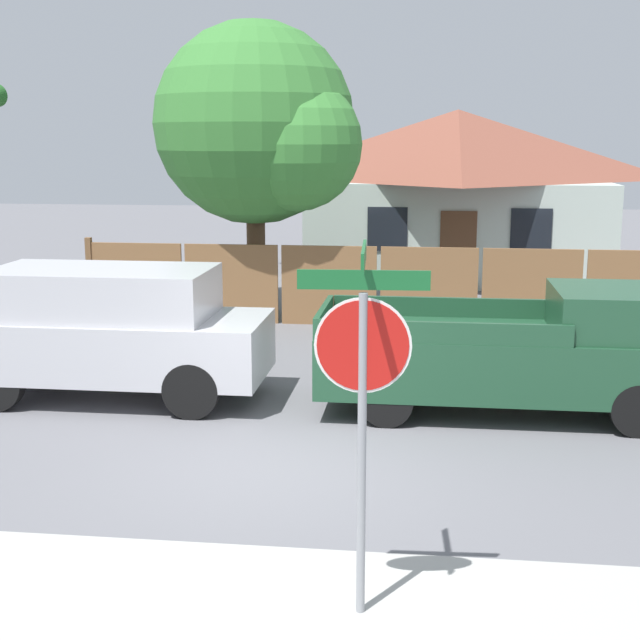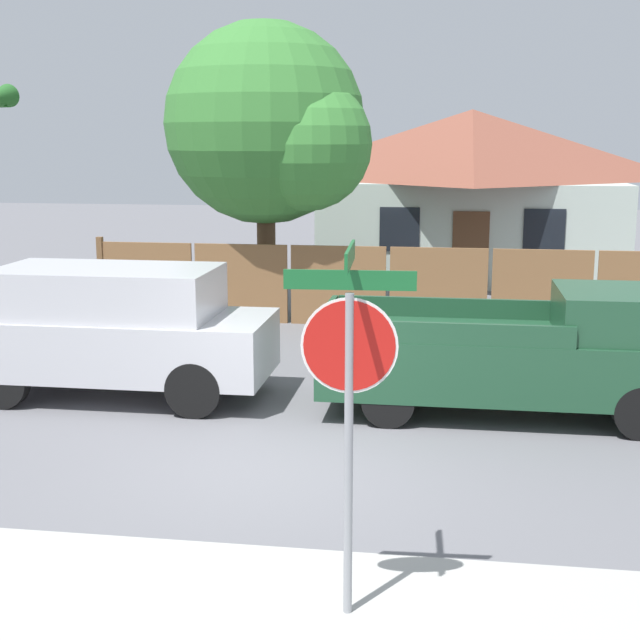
{
  "view_description": "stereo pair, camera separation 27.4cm",
  "coord_description": "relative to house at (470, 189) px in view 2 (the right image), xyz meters",
  "views": [
    {
      "loc": [
        1.75,
        -9.67,
        3.78
      ],
      "look_at": [
        0.44,
        0.88,
        1.6
      ],
      "focal_mm": 50.0,
      "sensor_mm": 36.0,
      "label": 1
    },
    {
      "loc": [
        2.02,
        -9.63,
        3.78
      ],
      "look_at": [
        0.44,
        0.88,
        1.6
      ],
      "focal_mm": 50.0,
      "sensor_mm": 36.0,
      "label": 2
    }
  ],
  "objects": [
    {
      "name": "oak_tree",
      "position": [
        -4.22,
        -6.97,
        1.61
      ],
      "size": [
        4.43,
        4.22,
        6.19
      ],
      "color": "brown",
      "rests_on": "ground"
    },
    {
      "name": "sidewalk_strip",
      "position": [
        -2.45,
        -19.6,
        -2.36
      ],
      "size": [
        36.0,
        3.2,
        0.01
      ],
      "color": "#A3A39E",
      "rests_on": "ground"
    },
    {
      "name": "house",
      "position": [
        0.0,
        0.0,
        0.0
      ],
      "size": [
        8.48,
        7.11,
        4.55
      ],
      "color": "#B2C1B7",
      "rests_on": "ground"
    },
    {
      "name": "ground_plane",
      "position": [
        -2.45,
        -16.0,
        -2.36
      ],
      "size": [
        80.0,
        80.0,
        0.0
      ],
      "primitive_type": "plane",
      "color": "slate"
    },
    {
      "name": "stop_sign",
      "position": [
        -1.19,
        -19.07,
        -0.33
      ],
      "size": [
        1.0,
        0.9,
        2.99
      ],
      "rotation": [
        0.0,
        0.0,
        0.05
      ],
      "color": "gray",
      "rests_on": "ground"
    },
    {
      "name": "wooden_fence",
      "position": [
        -0.7,
        -7.83,
        -1.54
      ],
      "size": [
        14.33,
        0.12,
        1.73
      ],
      "color": "brown",
      "rests_on": "ground"
    },
    {
      "name": "orange_pickup",
      "position": [
        0.62,
        -13.44,
        -1.5
      ],
      "size": [
        5.21,
        1.93,
        1.78
      ],
      "rotation": [
        0.0,
        0.0,
        -0.0
      ],
      "color": "#1E472D",
      "rests_on": "ground"
    },
    {
      "name": "red_suv",
      "position": [
        -5.33,
        -13.44,
        -1.32
      ],
      "size": [
        4.55,
        1.87,
        1.93
      ],
      "rotation": [
        0.0,
        0.0,
        -0.0
      ],
      "color": "#B7B7BC",
      "rests_on": "ground"
    }
  ]
}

